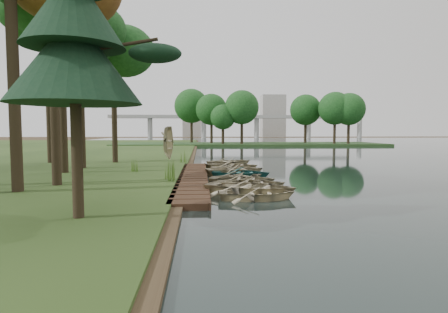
{
  "coord_description": "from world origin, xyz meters",
  "views": [
    {
      "loc": [
        -1.16,
        -20.97,
        2.87
      ],
      "look_at": [
        0.21,
        1.09,
        1.32
      ],
      "focal_mm": 30.0,
      "sensor_mm": 36.0,
      "label": 1
    }
  ],
  "objects": [
    {
      "name": "ground",
      "position": [
        0.0,
        0.0,
        0.0
      ],
      "size": [
        300.0,
        300.0,
        0.0
      ],
      "primitive_type": "plane",
      "color": "#3D2F1D"
    },
    {
      "name": "tree_3",
      "position": [
        -9.46,
        2.28,
        10.56
      ],
      "size": [
        5.14,
        5.14,
        12.53
      ],
      "color": "black",
      "rests_on": "bank"
    },
    {
      "name": "rowboat_10",
      "position": [
        1.17,
        8.69,
        0.43
      ],
      "size": [
        4.43,
        3.86,
        0.77
      ],
      "primitive_type": "imported",
      "rotation": [
        0.0,
        0.0,
        1.97
      ],
      "color": "tan",
      "rests_on": "water"
    },
    {
      "name": "rowboat_2",
      "position": [
        1.24,
        -3.22,
        0.39
      ],
      "size": [
        3.59,
        2.78,
        0.69
      ],
      "primitive_type": "imported",
      "rotation": [
        0.0,
        0.0,
        1.44
      ],
      "color": "tan",
      "rests_on": "water"
    },
    {
      "name": "rowboat_5",
      "position": [
        1.23,
        1.03,
        0.41
      ],
      "size": [
        4.01,
        3.36,
        0.71
      ],
      "primitive_type": "imported",
      "rotation": [
        0.0,
        0.0,
        1.27
      ],
      "color": "#28706C",
      "rests_on": "water"
    },
    {
      "name": "far_trees",
      "position": [
        4.67,
        50.0,
        6.43
      ],
      "size": [
        45.6,
        5.6,
        8.8
      ],
      "color": "black",
      "rests_on": "peninsula"
    },
    {
      "name": "rowboat_3",
      "position": [
        0.99,
        -1.78,
        0.4
      ],
      "size": [
        3.84,
        3.09,
        0.71
      ],
      "primitive_type": "imported",
      "rotation": [
        0.0,
        0.0,
        1.36
      ],
      "color": "tan",
      "rests_on": "water"
    },
    {
      "name": "peninsula",
      "position": [
        8.0,
        50.0,
        0.23
      ],
      "size": [
        50.0,
        14.0,
        0.45
      ],
      "primitive_type": "cube",
      "color": "#26431E",
      "rests_on": "ground"
    },
    {
      "name": "stored_rowboat",
      "position": [
        -3.91,
        11.6,
        0.6
      ],
      "size": [
        3.46,
        2.99,
        0.6
      ],
      "primitive_type": "imported",
      "rotation": [
        3.14,
        0.0,
        1.2
      ],
      "color": "tan",
      "rests_on": "bank"
    },
    {
      "name": "rowboat_7",
      "position": [
        1.07,
        4.29,
        0.37
      ],
      "size": [
        3.32,
        2.52,
        0.64
      ],
      "primitive_type": "imported",
      "rotation": [
        0.0,
        0.0,
        1.47
      ],
      "color": "tan",
      "rests_on": "water"
    },
    {
      "name": "reeds_3",
      "position": [
        -2.6,
        9.17,
        0.77
      ],
      "size": [
        0.6,
        0.6,
        0.94
      ],
      "primitive_type": "cone",
      "color": "#3F661E",
      "rests_on": "bank"
    },
    {
      "name": "building_b",
      "position": [
        -5.0,
        145.0,
        6.0
      ],
      "size": [
        8.0,
        8.0,
        12.0
      ],
      "primitive_type": "cube",
      "color": "#A5A5A0",
      "rests_on": "ground"
    },
    {
      "name": "reeds_1",
      "position": [
        -2.6,
        -1.9,
        0.82
      ],
      "size": [
        0.6,
        0.6,
        1.04
      ],
      "primitive_type": "cone",
      "color": "#3F661E",
      "rests_on": "bank"
    },
    {
      "name": "tree_5",
      "position": [
        -13.14,
        9.59,
        11.57
      ],
      "size": [
        5.1,
        5.1,
        13.56
      ],
      "color": "black",
      "rests_on": "bank"
    },
    {
      "name": "tree_4",
      "position": [
        -9.22,
        5.05,
        9.16
      ],
      "size": [
        3.71,
        3.71,
        10.59
      ],
      "color": "black",
      "rests_on": "bank"
    },
    {
      "name": "rowboat_0",
      "position": [
        1.11,
        -5.98,
        0.38
      ],
      "size": [
        3.18,
        2.29,
        0.65
      ],
      "primitive_type": "imported",
      "rotation": [
        0.0,
        0.0,
        1.56
      ],
      "color": "tan",
      "rests_on": "water"
    },
    {
      "name": "boardwalk",
      "position": [
        -1.6,
        0.0,
        0.15
      ],
      "size": [
        1.6,
        16.0,
        0.3
      ],
      "primitive_type": "cube",
      "color": "#362215",
      "rests_on": "ground"
    },
    {
      "name": "bridge",
      "position": [
        12.31,
        120.0,
        7.08
      ],
      "size": [
        95.9,
        4.0,
        8.6
      ],
      "color": "#A5A5A0",
      "rests_on": "ground"
    },
    {
      "name": "rowboat_6",
      "position": [
        1.03,
        2.52,
        0.44
      ],
      "size": [
        4.24,
        3.41,
        0.78
      ],
      "primitive_type": "imported",
      "rotation": [
        0.0,
        0.0,
        1.78
      ],
      "color": "tan",
      "rests_on": "water"
    },
    {
      "name": "rowboat_8",
      "position": [
        1.16,
        5.77,
        0.42
      ],
      "size": [
        4.23,
        3.61,
        0.74
      ],
      "primitive_type": "imported",
      "rotation": [
        0.0,
        0.0,
        1.23
      ],
      "color": "tan",
      "rests_on": "water"
    },
    {
      "name": "rowboat_1",
      "position": [
        0.99,
        -4.92,
        0.47
      ],
      "size": [
        4.84,
        4.27,
        0.83
      ],
      "primitive_type": "imported",
      "rotation": [
        0.0,
        0.0,
        1.14
      ],
      "color": "tan",
      "rests_on": "water"
    },
    {
      "name": "reeds_2",
      "position": [
        -5.33,
        2.71,
        0.76
      ],
      "size": [
        0.6,
        0.6,
        0.92
      ],
      "primitive_type": "cone",
      "color": "#3F661E",
      "rests_on": "bank"
    },
    {
      "name": "tree_6",
      "position": [
        -8.06,
        9.58,
        9.49
      ],
      "size": [
        5.03,
        5.03,
        11.4
      ],
      "color": "black",
      "rests_on": "bank"
    },
    {
      "name": "pine_tree",
      "position": [
        -4.77,
        -9.84,
        5.67
      ],
      "size": [
        3.8,
        3.8,
        8.43
      ],
      "color": "black",
      "rests_on": "bank"
    },
    {
      "name": "rowboat_4",
      "position": [
        0.96,
        -0.43,
        0.37
      ],
      "size": [
        3.69,
        3.27,
        0.63
      ],
      "primitive_type": "imported",
      "rotation": [
        0.0,
        0.0,
        2.01
      ],
      "color": "tan",
      "rests_on": "water"
    },
    {
      "name": "building_a",
      "position": [
        30.0,
        140.0,
        9.0
      ],
      "size": [
        10.0,
        8.0,
        18.0
      ],
      "primitive_type": "cube",
      "color": "#A5A5A0",
      "rests_on": "ground"
    },
    {
      "name": "reeds_0",
      "position": [
        -2.82,
        -1.1,
        0.77
      ],
      "size": [
        0.6,
        0.6,
        0.95
      ],
      "primitive_type": "cone",
      "color": "#3F661E",
      "rests_on": "bank"
    },
    {
      "name": "rowboat_9",
      "position": [
        0.73,
        7.25,
        0.37
      ],
      "size": [
        3.69,
        3.22,
        0.64
      ],
      "primitive_type": "imported",
      "rotation": [
        0.0,
        0.0,
        1.97
      ],
      "color": "tan",
      "rests_on": "water"
    }
  ]
}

